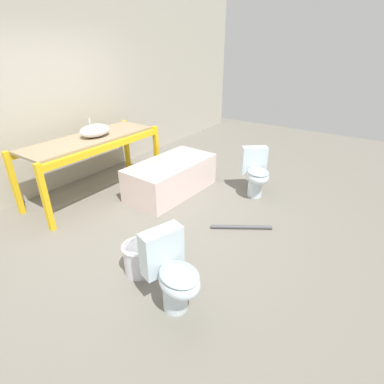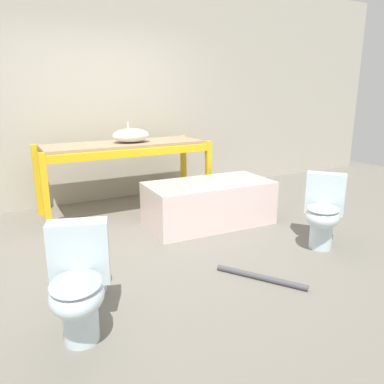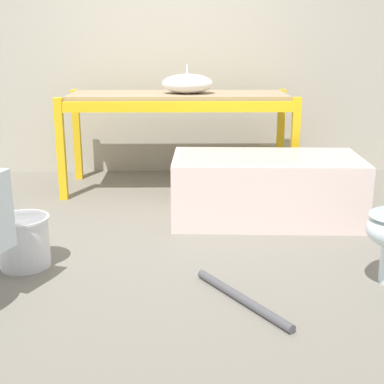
{
  "view_description": "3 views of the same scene",
  "coord_description": "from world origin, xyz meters",
  "px_view_note": "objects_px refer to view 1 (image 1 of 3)",
  "views": [
    {
      "loc": [
        -2.52,
        -2.54,
        2.19
      ],
      "look_at": [
        0.09,
        -0.73,
        0.6
      ],
      "focal_mm": 28.0,
      "sensor_mm": 36.0,
      "label": 1
    },
    {
      "loc": [
        -1.33,
        -3.46,
        1.56
      ],
      "look_at": [
        0.23,
        -0.57,
        0.67
      ],
      "focal_mm": 35.0,
      "sensor_mm": 36.0,
      "label": 2
    },
    {
      "loc": [
        0.24,
        -3.88,
        1.42
      ],
      "look_at": [
        0.28,
        -0.7,
        0.5
      ],
      "focal_mm": 50.0,
      "sensor_mm": 36.0,
      "label": 3
    }
  ],
  "objects_px": {
    "sink_basin": "(95,130)",
    "bathtub_main": "(171,175)",
    "bucket_white": "(139,258)",
    "toilet_near": "(256,173)",
    "toilet_far": "(172,273)"
  },
  "relations": [
    {
      "from": "sink_basin",
      "to": "bathtub_main",
      "type": "xyz_separation_m",
      "value": [
        0.62,
        -0.92,
        -0.71
      ]
    },
    {
      "from": "bathtub_main",
      "to": "bucket_white",
      "type": "height_order",
      "value": "bathtub_main"
    },
    {
      "from": "toilet_near",
      "to": "bucket_white",
      "type": "distance_m",
      "value": 2.37
    },
    {
      "from": "sink_basin",
      "to": "bucket_white",
      "type": "bearing_deg",
      "value": -120.09
    },
    {
      "from": "sink_basin",
      "to": "toilet_near",
      "type": "xyz_separation_m",
      "value": [
        1.28,
        -2.08,
        -0.63
      ]
    },
    {
      "from": "sink_basin",
      "to": "toilet_far",
      "type": "bearing_deg",
      "value": -116.95
    },
    {
      "from": "toilet_near",
      "to": "bucket_white",
      "type": "height_order",
      "value": "toilet_near"
    },
    {
      "from": "bathtub_main",
      "to": "toilet_far",
      "type": "height_order",
      "value": "toilet_far"
    },
    {
      "from": "bathtub_main",
      "to": "toilet_near",
      "type": "xyz_separation_m",
      "value": [
        0.66,
        -1.15,
        0.09
      ]
    },
    {
      "from": "bathtub_main",
      "to": "toilet_near",
      "type": "height_order",
      "value": "toilet_near"
    },
    {
      "from": "sink_basin",
      "to": "bathtub_main",
      "type": "relative_size",
      "value": 0.32
    },
    {
      "from": "bathtub_main",
      "to": "toilet_far",
      "type": "relative_size",
      "value": 2.02
    },
    {
      "from": "bucket_white",
      "to": "sink_basin",
      "type": "bearing_deg",
      "value": 59.91
    },
    {
      "from": "toilet_near",
      "to": "toilet_far",
      "type": "bearing_deg",
      "value": -122.54
    },
    {
      "from": "toilet_near",
      "to": "bathtub_main",
      "type": "bearing_deg",
      "value": 169.8
    }
  ]
}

